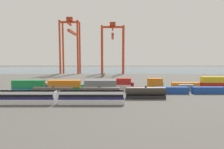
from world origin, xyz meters
name	(u,v)px	position (x,y,z in m)	size (l,w,h in m)	color
ground_plane	(110,80)	(0.00, 40.00, 0.00)	(420.00, 420.00, 0.00)	#4C4944
harbour_water	(111,70)	(0.00, 137.97, 0.00)	(400.00, 110.00, 0.01)	#475B6B
passenger_train	(58,97)	(-15.33, -20.96, 2.14)	(40.41, 3.14, 3.90)	silver
freight_tank_row	(100,92)	(-3.05, -13.34, 2.03)	(44.66, 2.85, 4.31)	#232326
shipping_container_0	(29,90)	(-30.86, -4.69, 1.30)	(12.10, 2.44, 2.60)	#146066
shipping_container_1	(29,84)	(-30.86, -4.69, 3.90)	(12.10, 2.44, 2.60)	#197538
shipping_container_2	(65,90)	(-17.06, -4.69, 1.30)	(12.10, 2.44, 2.60)	#197538
shipping_container_3	(65,84)	(-17.06, -4.69, 3.90)	(12.10, 2.44, 2.60)	orange
shipping_container_4	(101,90)	(-3.25, -4.69, 1.30)	(12.10, 2.44, 2.60)	slate
shipping_container_5	(101,84)	(-3.25, -4.69, 3.90)	(12.10, 2.44, 2.60)	slate
shipping_container_6	(137,90)	(10.55, -4.69, 1.30)	(6.04, 2.44, 2.60)	maroon
shipping_container_7	(173,90)	(24.36, -4.69, 1.30)	(12.10, 2.44, 2.60)	#1C4299
shipping_container_8	(209,90)	(38.16, -4.69, 1.30)	(12.10, 2.44, 2.60)	#1C4299
shipping_container_10	(30,88)	(-33.34, 1.94, 1.30)	(6.04, 2.44, 2.60)	orange
shipping_container_11	(61,88)	(-20.23, 1.94, 1.30)	(12.10, 2.44, 2.60)	#1C4299
shipping_container_12	(93,88)	(-7.13, 1.94, 1.30)	(12.10, 2.44, 2.60)	#197538
shipping_container_13	(124,88)	(5.98, 1.94, 1.30)	(6.04, 2.44, 2.60)	silver
shipping_container_14	(124,81)	(5.98, 1.94, 3.90)	(6.04, 2.44, 2.60)	#AD211C
shipping_container_15	(155,88)	(19.08, 1.94, 1.30)	(6.04, 2.44, 2.60)	orange
shipping_container_16	(155,81)	(19.08, 1.94, 3.90)	(6.04, 2.44, 2.60)	orange
shipping_container_17	(187,88)	(32.19, 1.94, 1.30)	(6.04, 2.44, 2.60)	slate
shipping_container_18	(40,85)	(-31.83, 8.57, 1.30)	(12.10, 2.44, 2.60)	orange
shipping_container_19	(69,85)	(-18.60, 8.57, 1.30)	(6.04, 2.44, 2.60)	silver
shipping_container_20	(98,85)	(-5.37, 8.57, 1.30)	(12.10, 2.44, 2.60)	#1C4299
shipping_container_21	(127,85)	(7.86, 8.57, 1.30)	(6.04, 2.44, 2.60)	maroon
shipping_container_22	(156,85)	(21.09, 8.57, 1.30)	(6.04, 2.44, 2.60)	#197538
shipping_container_23	(186,85)	(34.32, 8.57, 1.30)	(12.10, 2.44, 2.60)	orange
shipping_container_24	(215,85)	(47.55, 8.57, 1.30)	(12.10, 2.44, 2.60)	#AD211C
shipping_container_25	(215,80)	(47.55, 8.57, 3.90)	(12.10, 2.44, 2.60)	gold
gantry_crane_west	(71,40)	(-34.30, 89.91, 28.85)	(16.18, 34.70, 47.15)	red
gantry_crane_central	(113,42)	(1.70, 90.94, 26.91)	(19.57, 40.00, 43.07)	red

